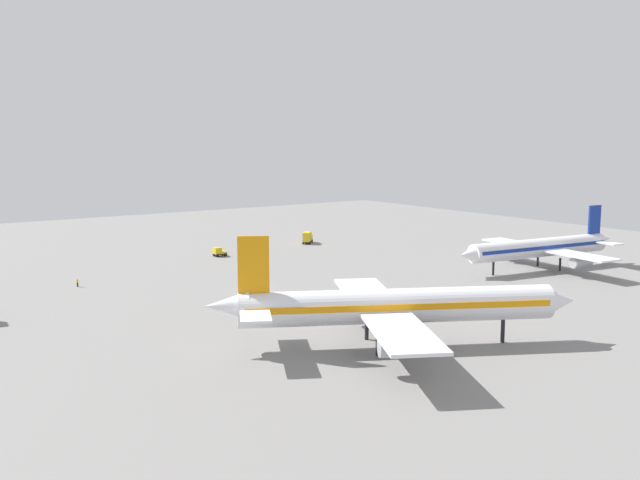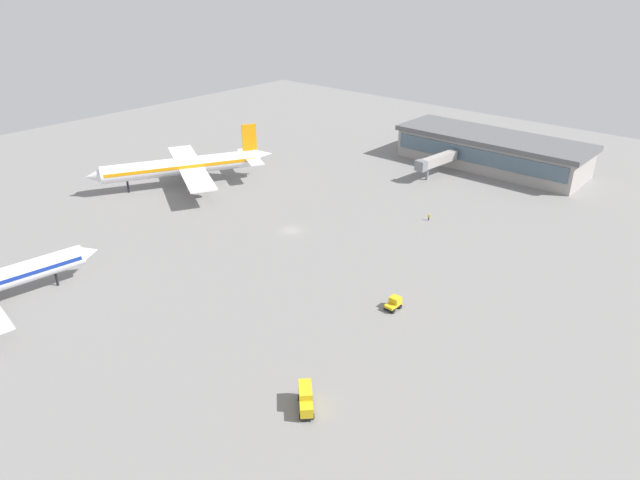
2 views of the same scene
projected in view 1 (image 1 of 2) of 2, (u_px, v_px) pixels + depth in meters
name	position (u px, v px, depth m)	size (l,w,h in m)	color
ground	(252.00, 289.00, 139.76)	(288.00, 288.00, 0.00)	gray
airplane_at_gate	(541.00, 248.00, 159.79)	(36.94, 45.77, 13.93)	white
airplane_taxiing	(393.00, 306.00, 100.58)	(41.48, 49.76, 16.45)	white
catering_truck	(308.00, 237.00, 199.94)	(5.33, 5.28, 3.30)	black
baggage_tug	(219.00, 252.00, 178.14)	(2.29, 3.25, 2.30)	black
ground_crew_worker	(77.00, 283.00, 141.91)	(0.57, 0.44, 1.67)	#1E2338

